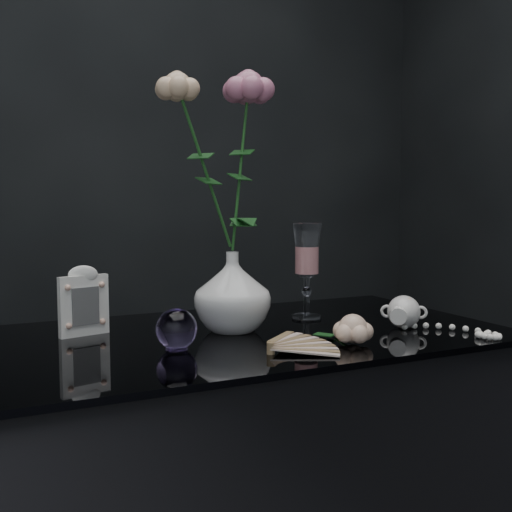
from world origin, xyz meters
name	(u,v)px	position (x,y,z in m)	size (l,w,h in m)	color
table	(246,511)	(0.00, 0.05, 0.38)	(1.05, 0.58, 0.76)	black
vase	(232,292)	(-0.02, 0.07, 0.84)	(0.16, 0.16, 0.16)	white
wine_glass	(307,271)	(0.19, 0.13, 0.87)	(0.07, 0.07, 0.22)	white
picture_frame	(84,301)	(-0.30, 0.16, 0.83)	(0.10, 0.08, 0.14)	white
paperweight	(176,329)	(-0.17, -0.03, 0.80)	(0.07, 0.07, 0.07)	#8C71B7
paper_fan	(271,347)	(-0.03, -0.13, 0.77)	(0.24, 0.19, 0.03)	beige
loose_rose	(353,329)	(0.14, -0.13, 0.79)	(0.13, 0.17, 0.06)	#FFC4A4
pearl_jar	(404,310)	(0.32, -0.05, 0.80)	(0.24, 0.25, 0.07)	white
roses	(223,151)	(-0.04, 0.07, 1.13)	(0.25, 0.14, 0.43)	beige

